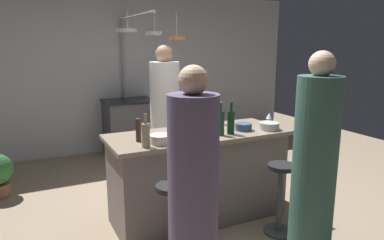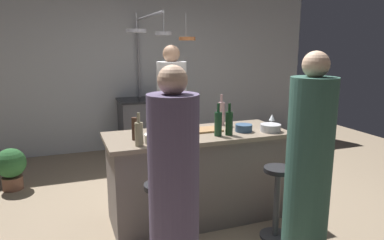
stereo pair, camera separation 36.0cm
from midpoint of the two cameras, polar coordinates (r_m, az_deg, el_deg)
name	(u,v)px [view 2 (the right image)]	position (r m, az deg, el deg)	size (l,w,h in m)	color
ground_plane	(197,217)	(3.81, 3.62, -15.36)	(9.00, 9.00, 0.00)	gray
back_wall	(137,72)	(6.11, -7.15, 7.69)	(6.40, 0.16, 2.60)	#B2B7BC
kitchen_island	(197,176)	(3.62, 3.71, -8.99)	(1.80, 0.72, 0.90)	slate
stove_range	(144,126)	(5.86, -6.04, -0.93)	(0.80, 0.64, 0.89)	#47474C
chef	(172,120)	(4.47, -0.94, -0.10)	(0.37, 0.37, 1.75)	white
bar_stool_right	(277,199)	(3.42, 16.56, -12.23)	(0.28, 0.28, 0.68)	#4C4C51
guest_right	(308,168)	(3.04, 21.58, -7.21)	(0.36, 0.36, 1.71)	#33594C
bar_stool_left	(161,219)	(2.94, -1.44, -15.81)	(0.28, 0.28, 0.68)	#4C4C51
guest_left	(174,194)	(2.44, 1.35, -11.98)	(0.34, 0.34, 1.63)	#594C6B
overhead_pot_rack	(151,51)	(5.14, -4.69, 11.08)	(0.88, 1.55, 2.17)	gray
potted_plant	(11,166)	(4.80, -25.30, -6.80)	(0.36, 0.36, 0.52)	brown
cutting_board	(205,130)	(3.58, 4.99, -1.63)	(0.32, 0.22, 0.02)	#997047
pepper_mill	(134,129)	(3.22, -6.15, -1.46)	(0.05, 0.05, 0.21)	#382319
wine_bottle_green	(218,123)	(3.37, 7.30, -0.57)	(0.07, 0.07, 0.31)	#193D23
wine_bottle_white	(139,133)	(3.02, -5.19, -2.22)	(0.07, 0.07, 0.29)	gray
wine_bottle_rose	(221,113)	(3.85, 7.44, 1.12)	(0.07, 0.07, 0.33)	#B78C8E
wine_bottle_red	(229,123)	(3.41, 9.03, -0.49)	(0.07, 0.07, 0.31)	#143319
wine_glass_by_chef	(181,119)	(3.62, 1.12, 0.12)	(0.07, 0.07, 0.15)	silver
wine_glass_near_right_guest	(272,118)	(3.80, 15.47, 0.27)	(0.07, 0.07, 0.15)	silver
mixing_bowl_ceramic	(155,138)	(3.12, -2.74, -3.03)	(0.19, 0.19, 0.08)	silver
mixing_bowl_blue	(244,128)	(3.60, 11.19, -1.30)	(0.17, 0.17, 0.07)	#334C6B
mixing_bowl_steel	(270,128)	(3.66, 15.31, -1.25)	(0.20, 0.20, 0.07)	#B7B7BC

